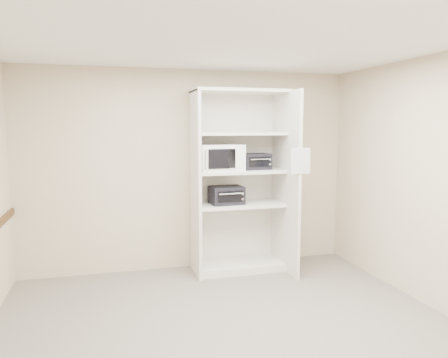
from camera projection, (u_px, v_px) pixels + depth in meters
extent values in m
cube|color=#6D655B|center=(229.00, 330.00, 4.19)|extent=(4.50, 4.00, 0.01)
cube|color=white|center=(230.00, 41.00, 3.87)|extent=(4.50, 4.00, 0.01)
cube|color=beige|center=(189.00, 170.00, 5.95)|extent=(4.50, 0.02, 2.70)
cube|color=beige|center=(343.00, 249.00, 2.12)|extent=(4.50, 0.02, 2.70)
cube|color=beige|center=(433.00, 183.00, 4.62)|extent=(0.02, 4.00, 2.70)
cube|color=white|center=(195.00, 184.00, 5.66)|extent=(0.04, 0.60, 2.40)
cube|color=white|center=(286.00, 182.00, 5.84)|extent=(0.04, 0.90, 2.40)
cube|color=white|center=(233.00, 180.00, 6.11)|extent=(1.24, 0.02, 2.40)
cube|color=white|center=(239.00, 265.00, 5.98)|extent=(1.16, 0.56, 0.10)
cube|color=white|center=(239.00, 204.00, 5.88)|extent=(1.16, 0.56, 0.04)
cube|color=white|center=(239.00, 171.00, 5.82)|extent=(1.16, 0.56, 0.04)
cube|color=white|center=(239.00, 134.00, 5.76)|extent=(1.16, 0.56, 0.04)
cube|color=white|center=(239.00, 91.00, 5.70)|extent=(1.24, 0.60, 0.04)
cube|color=white|center=(220.00, 158.00, 5.68)|extent=(0.58, 0.45, 0.34)
cube|color=black|center=(255.00, 161.00, 5.87)|extent=(0.40, 0.31, 0.21)
cube|color=black|center=(226.00, 195.00, 5.79)|extent=(0.45, 0.35, 0.24)
cube|color=white|center=(301.00, 161.00, 5.36)|extent=(0.25, 0.01, 0.31)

